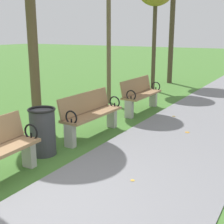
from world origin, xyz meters
name	(u,v)px	position (x,y,z in m)	size (l,w,h in m)	color
ground_plane	(17,194)	(0.00, 0.00, 0.00)	(80.00, 80.00, 0.00)	#42722D
park_bench_2	(91,113)	(-0.50, 2.50, 0.49)	(0.50, 1.61, 0.90)	#93704C
park_bench_3	(141,94)	(-0.50, 4.87, 0.49)	(0.49, 1.61, 0.90)	#93704C
trash_bin	(43,131)	(-0.65, 1.24, 0.42)	(0.48, 0.48, 0.84)	#38383D
scattered_leaves	(131,129)	(0.03, 3.29, 0.01)	(4.79, 9.74, 0.02)	gold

